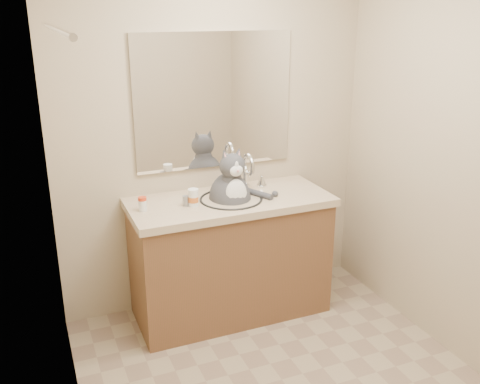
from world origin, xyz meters
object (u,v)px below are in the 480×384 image
(pill_bottle_redcap, at_px, (143,204))
(grey_canister, at_px, (186,201))
(cat, at_px, (231,196))
(pill_bottle_orange, at_px, (193,198))

(pill_bottle_redcap, height_order, grey_canister, pill_bottle_redcap)
(cat, height_order, pill_bottle_orange, cat)
(pill_bottle_orange, bearing_deg, cat, 8.26)
(cat, xyz_separation_m, pill_bottle_orange, (-0.27, -0.04, 0.04))
(cat, xyz_separation_m, pill_bottle_redcap, (-0.59, -0.00, 0.03))
(cat, xyz_separation_m, grey_canister, (-0.32, -0.02, 0.01))
(grey_canister, bearing_deg, pill_bottle_orange, -22.50)
(pill_bottle_redcap, relative_size, grey_canister, 1.35)
(grey_canister, bearing_deg, pill_bottle_redcap, 176.09)
(cat, bearing_deg, pill_bottle_redcap, 178.86)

